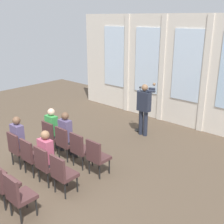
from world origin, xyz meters
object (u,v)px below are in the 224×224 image
object	(u,v)px
chair_r0_c0	(51,135)
chair_r2_c3	(18,194)
speaker	(144,106)
chair_r1_c2	(46,163)
chair_r1_c0	(18,147)
audience_r0_c1	(67,133)
chair_r0_c1	(65,141)
audience_r1_c0	(20,139)
audience_r0_c0	(53,128)
chair_r0_c3	(97,155)
mic_stand	(139,121)
audience_r1_c2	(48,154)
chair_r1_c1	(31,155)
chair_r0_c2	(80,148)
chair_r2_c2	(2,182)
chair_r1_c3	(62,172)

from	to	relation	value
chair_r0_c0	chair_r2_c3	bearing A→B (deg)	-49.04
speaker	chair_r1_c2	size ratio (longest dim) A/B	1.82
chair_r0_c0	chair_r1_c0	size ratio (longest dim) A/B	1.00
audience_r0_c1	chair_r0_c1	bearing A→B (deg)	-90.00
chair_r0_c1	audience_r1_c0	distance (m)	1.16
audience_r0_c0	chair_r0_c0	bearing A→B (deg)	-90.00
chair_r0_c3	mic_stand	bearing A→B (deg)	107.84
mic_stand	audience_r1_c2	size ratio (longest dim) A/B	1.18
chair_r1_c1	chair_r0_c2	bearing A→B (deg)	59.94
chair_r2_c3	chair_r1_c0	bearing A→B (deg)	150.06
chair_r0_c3	chair_r1_c2	size ratio (longest dim) A/B	1.00
chair_r0_c1	chair_r1_c1	size ratio (longest dim) A/B	1.00
chair_r2_c2	chair_r0_c1	bearing A→B (deg)	106.14
audience_r0_c0	chair_r1_c2	world-z (taller)	audience_r0_c0
audience_r1_c0	chair_r1_c2	bearing A→B (deg)	-3.76
chair_r1_c2	chair_r2_c2	world-z (taller)	same
chair_r1_c2	chair_r0_c2	bearing A→B (deg)	90.00
speaker	audience_r0_c1	bearing A→B (deg)	-101.95
chair_r0_c0	audience_r0_c1	world-z (taller)	audience_r0_c1
chair_r1_c2	mic_stand	bearing A→B (deg)	94.97
chair_r0_c0	chair_r1_c3	xyz separation A→B (m)	(1.82, -1.05, 0.00)
mic_stand	audience_r0_c1	distance (m)	2.92
mic_stand	chair_r1_c1	size ratio (longest dim) A/B	1.65
audience_r0_c1	chair_r1_c2	bearing A→B (deg)	-61.74
chair_r0_c1	audience_r1_c2	distance (m)	1.16
audience_r0_c0	audience_r1_c0	bearing A→B (deg)	-90.00
speaker	chair_r1_c1	bearing A→B (deg)	-98.49
audience_r1_c2	chair_r2_c2	xyz separation A→B (m)	(0.00, -1.13, -0.20)
speaker	audience_r0_c0	size ratio (longest dim) A/B	1.30
chair_r0_c3	audience_r1_c0	size ratio (longest dim) A/B	0.69
audience_r0_c0	chair_r1_c2	xyz separation A→B (m)	(1.21, -1.13, -0.20)
chair_r2_c2	chair_r2_c3	xyz separation A→B (m)	(0.61, 0.00, 0.00)
chair_r1_c1	audience_r1_c2	xyz separation A→B (m)	(0.61, 0.08, 0.20)
chair_r1_c3	chair_r2_c3	bearing A→B (deg)	-90.00
audience_r0_c1	chair_r1_c0	distance (m)	1.30
chair_r1_c0	chair_r2_c3	xyz separation A→B (m)	(1.82, -1.05, 0.00)
audience_r0_c0	chair_r2_c3	distance (m)	2.84
chair_r0_c0	chair_r1_c3	bearing A→B (deg)	-29.94
speaker	chair_r0_c3	size ratio (longest dim) A/B	1.82
audience_r1_c2	chair_r1_c3	bearing A→B (deg)	-7.66
chair_r0_c1	chair_r2_c3	xyz separation A→B (m)	(1.21, -2.09, 0.00)
chair_r1_c0	chair_r1_c1	size ratio (longest dim) A/B	1.00
audience_r0_c1	audience_r1_c2	distance (m)	1.21
speaker	chair_r0_c1	bearing A→B (deg)	-101.62
chair_r1_c0	audience_r1_c0	bearing A→B (deg)	90.00
chair_r0_c1	chair_r1_c2	world-z (taller)	same
mic_stand	chair_r0_c1	xyz separation A→B (m)	(-0.26, -2.96, 0.20)
chair_r1_c3	chair_r2_c2	bearing A→B (deg)	-120.06
audience_r1_c0	chair_r1_c2	distance (m)	1.23
mic_stand	audience_r1_c0	distance (m)	4.05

